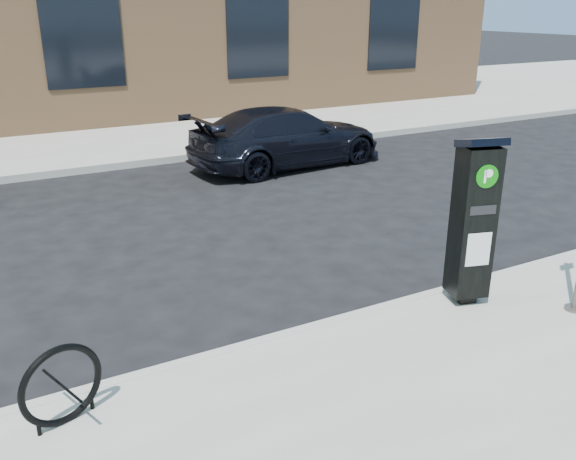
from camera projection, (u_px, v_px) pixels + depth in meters
ground at (336, 330)px, 6.61m from camera, size 120.00×120.00×0.00m
sidewalk_far at (78, 120)px, 18.08m from camera, size 60.00×12.00×0.15m
curb_near at (337, 325)px, 6.57m from camera, size 60.00×0.12×0.16m
curb_far at (133, 164)px, 13.17m from camera, size 60.00×0.12×0.16m
parking_kiosk at (473, 220)px, 6.61m from camera, size 0.53×0.49×1.90m
bike_rack at (62, 386)px, 4.82m from camera, size 0.68×0.27×0.70m
car_dark at (287, 137)px, 13.12m from camera, size 4.51×2.15×1.27m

